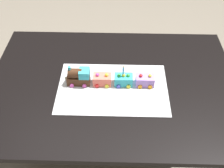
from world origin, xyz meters
The scene contains 8 objects.
ground_plane centered at (0.00, 0.00, 0.00)m, with size 8.00×8.00×0.00m, color gray.
dining_table centered at (0.00, 0.00, 0.63)m, with size 1.40×1.00×0.74m.
cake_board centered at (0.00, -0.04, 0.74)m, with size 0.60×0.40×0.00m, color silver.
cake_locomotive centered at (-0.19, -0.01, 0.79)m, with size 0.14×0.08×0.12m.
cake_car_flatbed_coral centered at (-0.06, -0.01, 0.77)m, with size 0.10×0.08×0.07m.
cake_car_hopper_turquoise centered at (0.06, -0.01, 0.77)m, with size 0.10×0.08×0.07m.
cake_car_caboose_lavender centered at (0.18, -0.01, 0.77)m, with size 0.10×0.08×0.07m.
birthday_candle centered at (0.06, -0.01, 0.85)m, with size 0.01×0.01×0.06m.
Camera 1 is at (0.03, -1.15, 1.84)m, focal length 45.55 mm.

